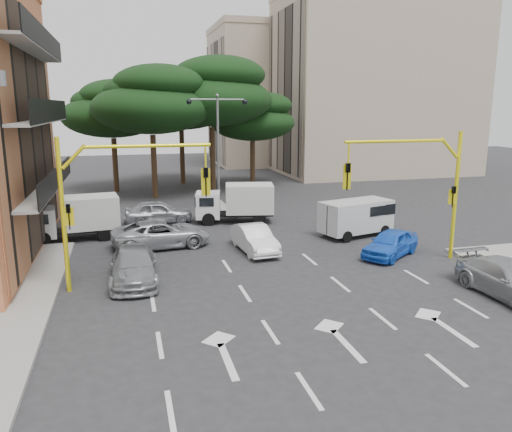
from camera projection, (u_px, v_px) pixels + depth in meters
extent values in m
plane|color=#28282B|center=(294.00, 289.00, 19.82)|extent=(120.00, 120.00, 0.00)
cube|color=gray|center=(219.00, 209.00, 34.91)|extent=(1.40, 6.00, 0.15)
cube|color=black|center=(30.00, 130.00, 23.48)|extent=(0.12, 14.72, 11.20)
cube|color=tan|center=(375.00, 88.00, 53.09)|extent=(20.00, 12.00, 18.00)
cube|color=black|center=(285.00, 92.00, 50.69)|extent=(0.12, 11.04, 16.20)
cube|color=tan|center=(278.00, 99.00, 62.89)|extent=(16.00, 12.00, 16.00)
cube|color=black|center=(216.00, 103.00, 60.99)|extent=(0.12, 11.04, 14.20)
cube|color=tan|center=(279.00, 29.00, 61.10)|extent=(16.15, 12.15, 0.70)
cylinder|color=#382616|center=(154.00, 167.00, 39.07)|extent=(0.44, 0.44, 4.95)
ellipsoid|color=black|center=(152.00, 109.00, 38.11)|extent=(9.15, 9.15, 3.87)
ellipsoid|color=black|center=(159.00, 83.00, 37.48)|extent=(6.86, 6.86, 2.86)
ellipsoid|color=black|center=(144.00, 91.00, 37.99)|extent=(6.07, 6.07, 2.64)
cylinder|color=#382616|center=(213.00, 160.00, 42.15)|extent=(0.44, 0.44, 5.40)
ellipsoid|color=black|center=(212.00, 101.00, 41.11)|extent=(9.98, 9.98, 4.22)
ellipsoid|color=black|center=(219.00, 75.00, 40.44)|extent=(7.49, 7.49, 3.12)
ellipsoid|color=black|center=(205.00, 83.00, 40.96)|extent=(6.62, 6.62, 2.88)
cylinder|color=#382616|center=(115.00, 165.00, 42.14)|extent=(0.44, 0.44, 4.50)
ellipsoid|color=black|center=(112.00, 116.00, 41.28)|extent=(8.32, 8.32, 3.52)
ellipsoid|color=black|center=(119.00, 95.00, 40.68)|extent=(6.24, 6.24, 2.60)
ellipsoid|color=black|center=(105.00, 101.00, 41.18)|extent=(5.52, 5.52, 2.40)
cylinder|color=#382616|center=(253.00, 164.00, 45.18)|extent=(0.44, 0.44, 4.05)
ellipsoid|color=black|center=(253.00, 123.00, 44.40)|extent=(7.49, 7.49, 3.17)
ellipsoid|color=black|center=(260.00, 105.00, 43.85)|extent=(5.62, 5.62, 2.34)
ellipsoid|color=black|center=(246.00, 110.00, 44.33)|extent=(4.97, 4.97, 2.16)
cylinder|color=#382616|center=(182.00, 157.00, 46.42)|extent=(0.44, 0.44, 4.95)
ellipsoid|color=black|center=(181.00, 108.00, 45.47)|extent=(9.15, 9.15, 3.87)
ellipsoid|color=black|center=(187.00, 87.00, 44.84)|extent=(6.86, 6.86, 2.86)
ellipsoid|color=black|center=(174.00, 93.00, 45.34)|extent=(6.07, 6.07, 2.64)
cylinder|color=yellow|center=(455.00, 196.00, 23.21)|extent=(0.18, 0.18, 6.00)
cylinder|color=yellow|center=(449.00, 148.00, 22.59)|extent=(0.95, 0.14, 0.95)
cylinder|color=yellow|center=(395.00, 141.00, 21.83)|extent=(4.80, 0.14, 0.14)
cylinder|color=yellow|center=(349.00, 153.00, 21.38)|extent=(0.08, 0.08, 0.90)
imported|color=black|center=(348.00, 177.00, 21.60)|extent=(0.20, 0.24, 1.20)
cube|color=yellow|center=(347.00, 177.00, 21.68)|extent=(0.36, 0.06, 1.10)
imported|color=black|center=(453.00, 197.00, 23.01)|extent=(0.16, 0.20, 1.00)
cube|color=yellow|center=(452.00, 197.00, 23.11)|extent=(0.35, 0.08, 0.70)
cylinder|color=yellow|center=(63.00, 216.00, 18.92)|extent=(0.18, 0.18, 6.00)
cylinder|color=yellow|center=(74.00, 157.00, 18.57)|extent=(0.95, 0.14, 0.95)
cylinder|color=yellow|center=(149.00, 146.00, 19.18)|extent=(4.80, 0.14, 0.14)
cylinder|color=yellow|center=(205.00, 156.00, 19.83)|extent=(0.08, 0.08, 0.90)
imported|color=black|center=(206.00, 182.00, 20.05)|extent=(0.20, 0.24, 1.20)
cube|color=yellow|center=(206.00, 182.00, 20.13)|extent=(0.36, 0.06, 1.10)
imported|color=black|center=(69.00, 217.00, 18.83)|extent=(0.16, 0.20, 1.00)
cube|color=yellow|center=(69.00, 216.00, 18.93)|extent=(0.35, 0.08, 0.70)
cylinder|color=slate|center=(2.00, 78.00, 14.79)|extent=(0.20, 0.20, 0.45)
cylinder|color=slate|center=(218.00, 154.00, 34.09)|extent=(0.16, 0.16, 7.50)
cylinder|color=slate|center=(204.00, 99.00, 33.08)|extent=(1.80, 0.10, 0.10)
sphere|color=black|center=(189.00, 102.00, 32.87)|extent=(0.36, 0.36, 0.36)
cylinder|color=slate|center=(230.00, 99.00, 33.53)|extent=(1.80, 0.10, 0.10)
sphere|color=black|center=(245.00, 102.00, 33.81)|extent=(0.36, 0.36, 0.36)
sphere|color=slate|center=(217.00, 96.00, 33.25)|extent=(0.24, 0.24, 0.24)
imported|color=white|center=(254.00, 239.00, 24.78)|extent=(1.72, 4.07, 1.31)
imported|color=blue|center=(390.00, 243.00, 24.00)|extent=(3.96, 3.44, 1.29)
imported|color=gray|center=(134.00, 265.00, 20.58)|extent=(1.99, 4.69, 1.35)
imported|color=#ABADB3|center=(161.00, 234.00, 25.58)|extent=(5.25, 2.92, 1.39)
imported|color=#A7A9AF|center=(158.00, 212.00, 30.85)|extent=(4.18, 1.76, 1.41)
imported|color=#9B9FA3|center=(510.00, 280.00, 18.79)|extent=(2.11, 4.77, 1.36)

